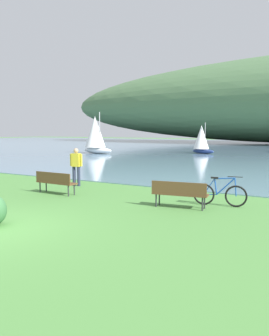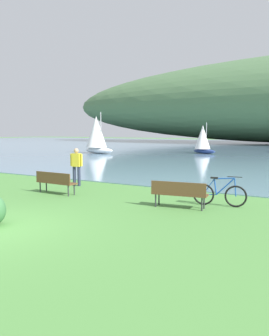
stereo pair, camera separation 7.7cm
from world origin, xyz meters
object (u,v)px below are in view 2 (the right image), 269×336
object	(u,v)px
bicycle_leaning_near_bench	(220,194)
person_at_shoreline	(76,164)
park_bench_further_along	(179,192)
sailboat_mid_bay	(203,139)
sailboat_toward_hillside	(97,134)
park_bench_near_camera	(55,181)

from	to	relation	value
bicycle_leaning_near_bench	person_at_shoreline	distance (m)	6.96
park_bench_further_along	person_at_shoreline	distance (m)	6.16
person_at_shoreline	sailboat_mid_bay	distance (m)	24.06
sailboat_mid_bay	park_bench_further_along	bearing A→B (deg)	-71.86
bicycle_leaning_near_bench	park_bench_further_along	bearing A→B (deg)	-135.75
sailboat_toward_hillside	park_bench_near_camera	bearing A→B (deg)	-56.94
park_bench_further_along	sailboat_mid_bay	xyz separation A→B (m)	(-8.45, 25.79, 1.08)
park_bench_near_camera	sailboat_toward_hillside	world-z (taller)	sailboat_toward_hillside
park_bench_further_along	person_at_shoreline	world-z (taller)	person_at_shoreline
park_bench_further_along	person_at_shoreline	xyz separation A→B (m)	(-5.85, 1.88, 0.46)
park_bench_near_camera	person_at_shoreline	bearing A→B (deg)	107.23
park_bench_further_along	park_bench_near_camera	bearing A→B (deg)	-178.21
park_bench_near_camera	bicycle_leaning_near_bench	bearing A→B (deg)	10.53
park_bench_near_camera	sailboat_toward_hillside	distance (m)	24.25
park_bench_further_along	person_at_shoreline	bearing A→B (deg)	162.23
bicycle_leaning_near_bench	person_at_shoreline	world-z (taller)	person_at_shoreline
park_bench_near_camera	person_at_shoreline	xyz separation A→B (m)	(-0.63, 2.04, 0.46)
park_bench_further_along	sailboat_toward_hillside	distance (m)	27.32
park_bench_further_along	sailboat_toward_hillside	size ratio (longest dim) A/B	0.42
sailboat_toward_hillside	sailboat_mid_bay	bearing A→B (deg)	29.62
sailboat_mid_bay	sailboat_toward_hillside	bearing A→B (deg)	-150.38
park_bench_further_along	sailboat_mid_bay	size ratio (longest dim) A/B	0.56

